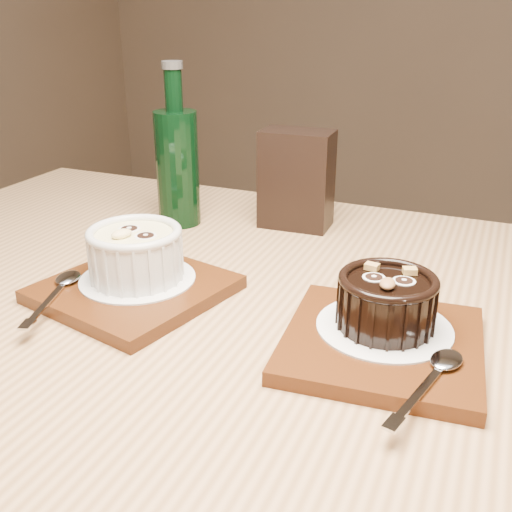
% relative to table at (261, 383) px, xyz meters
% --- Properties ---
extents(table, '(1.24, 0.87, 0.75)m').
position_rel_table_xyz_m(table, '(0.00, 0.00, 0.00)').
color(table, olive).
rests_on(table, ground).
extents(tray_left, '(0.21, 0.21, 0.01)m').
position_rel_table_xyz_m(tray_left, '(-0.15, -0.03, 0.10)').
color(tray_left, '#4C240C').
rests_on(tray_left, table).
extents(doily_left, '(0.13, 0.13, 0.00)m').
position_rel_table_xyz_m(doily_left, '(-0.15, -0.02, 0.11)').
color(doily_left, white).
rests_on(doily_left, tray_left).
extents(ramekin_white, '(0.10, 0.10, 0.06)m').
position_rel_table_xyz_m(ramekin_white, '(-0.15, -0.02, 0.14)').
color(ramekin_white, silver).
rests_on(ramekin_white, doily_left).
extents(spoon_left, '(0.07, 0.13, 0.01)m').
position_rel_table_xyz_m(spoon_left, '(-0.20, -0.09, 0.11)').
color(spoon_left, silver).
rests_on(spoon_left, tray_left).
extents(tray_right, '(0.20, 0.20, 0.01)m').
position_rel_table_xyz_m(tray_right, '(0.13, -0.02, 0.10)').
color(tray_right, '#4C240C').
rests_on(tray_right, table).
extents(doily_right, '(0.13, 0.13, 0.00)m').
position_rel_table_xyz_m(doily_right, '(0.13, -0.00, 0.11)').
color(doily_right, white).
rests_on(doily_right, tray_right).
extents(ramekin_dark, '(0.09, 0.09, 0.06)m').
position_rel_table_xyz_m(ramekin_dark, '(0.13, -0.00, 0.14)').
color(ramekin_dark, black).
rests_on(ramekin_dark, doily_right).
extents(spoon_right, '(0.05, 0.14, 0.01)m').
position_rel_table_xyz_m(spoon_right, '(0.19, -0.07, 0.11)').
color(spoon_right, silver).
rests_on(spoon_right, tray_right).
extents(condiment_stand, '(0.11, 0.07, 0.14)m').
position_rel_table_xyz_m(condiment_stand, '(-0.07, 0.26, 0.16)').
color(condiment_stand, black).
rests_on(condiment_stand, table).
extents(green_bottle, '(0.06, 0.06, 0.23)m').
position_rel_table_xyz_m(green_bottle, '(-0.23, 0.20, 0.18)').
color(green_bottle, black).
rests_on(green_bottle, table).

